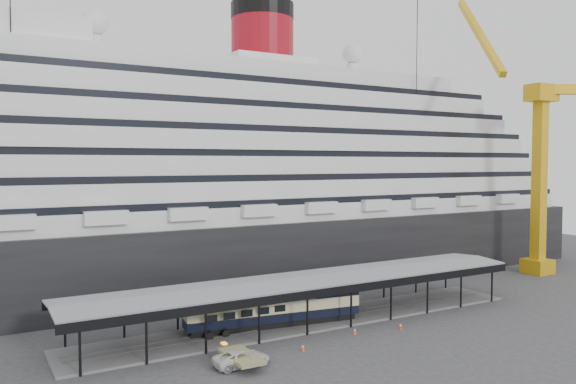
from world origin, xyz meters
The scene contains 9 objects.
ground centered at (0.00, 0.00, 0.00)m, with size 200.00×200.00×0.00m, color #363639.
cruise_ship centered at (0.05, 32.00, 18.35)m, with size 130.00×30.00×43.90m.
platform_canopy centered at (0.00, 5.00, 2.36)m, with size 56.00×9.18×5.30m.
crane_yellow centered at (47.06, 10.54, 19.96)m, with size 23.83×18.78×47.60m.
port_truck centered at (-12.93, -3.86, 0.73)m, with size 2.41×5.24×1.46m, color silver.
pullman_carriage centered at (-4.68, 5.00, 2.42)m, with size 20.26×5.30×19.73m.
traffic_cone_left centered at (-6.00, -3.22, 0.36)m, with size 0.44×0.44×0.73m.
traffic_cone_mid centered at (1.69, -1.38, 0.35)m, with size 0.46×0.46×0.70m.
traffic_cone_right centered at (7.06, -2.60, 0.39)m, with size 0.51×0.51×0.78m.
Camera 1 is at (-34.33, -49.10, 18.42)m, focal length 35.00 mm.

